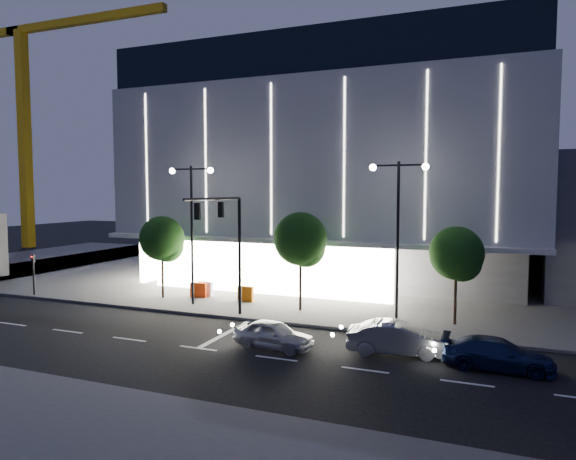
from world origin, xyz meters
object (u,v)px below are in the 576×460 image
at_px(car_second, 397,338).
at_px(car_third, 497,354).
at_px(tree_left, 162,241).
at_px(barrier_a, 198,290).
at_px(ped_signal_far, 33,270).
at_px(street_lamp_east, 398,218).
at_px(tree_right, 457,256).
at_px(tower_crane, 29,89).
at_px(barrier_c, 246,294).
at_px(barrier_b, 205,289).
at_px(car_lead, 273,334).
at_px(street_lamp_west, 192,214).
at_px(traffic_mast, 228,234).
at_px(tree_mid, 301,242).

distance_m(car_second, car_third, 4.24).
height_order(tree_left, car_second, tree_left).
distance_m(car_third, barrier_a, 20.31).
height_order(car_second, car_third, car_second).
bearing_deg(ped_signal_far, car_third, -7.30).
bearing_deg(street_lamp_east, tree_right, 18.63).
height_order(tower_crane, car_second, tower_crane).
height_order(tree_left, barrier_c, tree_left).
height_order(car_second, barrier_a, car_second).
height_order(street_lamp_east, ped_signal_far, street_lamp_east).
xyz_separation_m(car_second, barrier_a, (-14.71, 6.95, -0.09)).
height_order(ped_signal_far, barrier_b, ped_signal_far).
height_order(ped_signal_far, car_lead, ped_signal_far).
bearing_deg(car_second, car_third, -103.27).
bearing_deg(barrier_c, ped_signal_far, -162.57).
bearing_deg(tree_left, car_lead, -32.53).
distance_m(street_lamp_west, barrier_a, 5.73).
relative_size(car_second, barrier_c, 4.08).
height_order(street_lamp_east, car_lead, street_lamp_east).
relative_size(tower_crane, car_lead, 8.28).
distance_m(tree_left, car_third, 22.27).
distance_m(car_second, barrier_c, 13.11).
bearing_deg(barrier_c, tree_left, -166.13).
relative_size(street_lamp_west, tree_left, 1.57).
relative_size(ped_signal_far, barrier_a, 2.73).
xyz_separation_m(street_lamp_east, car_second, (0.88, -4.94, -5.22)).
bearing_deg(car_third, street_lamp_west, 73.94).
bearing_deg(street_lamp_west, tree_right, 3.64).
bearing_deg(traffic_mast, street_lamp_east, 16.48).
bearing_deg(tree_left, ped_signal_far, -164.39).
height_order(street_lamp_west, barrier_a, street_lamp_west).
bearing_deg(tree_left, barrier_a, 24.73).
xyz_separation_m(tree_mid, barrier_c, (-4.25, 1.00, -3.68)).
bearing_deg(street_lamp_west, traffic_mast, -33.65).
xyz_separation_m(car_lead, barrier_c, (-5.52, 8.18, -0.01)).
bearing_deg(traffic_mast, tree_mid, 50.58).
relative_size(tree_mid, tree_right, 1.12).
bearing_deg(barrier_c, tree_right, -0.27).
relative_size(ped_signal_far, tree_mid, 0.49).
distance_m(tower_crane, tree_right, 60.22).
height_order(street_lamp_west, tree_left, street_lamp_west).
distance_m(traffic_mast, car_third, 15.01).
distance_m(street_lamp_east, tree_left, 16.12).
height_order(tree_left, barrier_a, tree_left).
bearing_deg(street_lamp_east, tower_crane, 156.63).
relative_size(tower_crane, tree_left, 5.59).
relative_size(traffic_mast, car_third, 1.59).
bearing_deg(traffic_mast, car_third, -10.83).
relative_size(street_lamp_east, car_second, 2.01).
height_order(tree_left, tree_right, tree_left).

